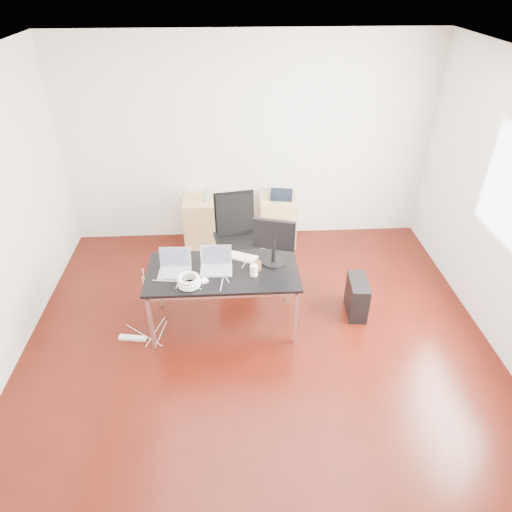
{
  "coord_description": "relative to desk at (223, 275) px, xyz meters",
  "views": [
    {
      "loc": [
        -0.23,
        -3.46,
        3.5
      ],
      "look_at": [
        0.0,
        0.55,
        0.85
      ],
      "focal_mm": 32.0,
      "sensor_mm": 36.0,
      "label": 1
    }
  ],
  "objects": [
    {
      "name": "room_shell",
      "position": [
        0.39,
        -0.47,
        0.73
      ],
      "size": [
        5.0,
        5.0,
        5.0
      ],
      "color": "#350B06",
      "rests_on": "ground"
    },
    {
      "name": "desk",
      "position": [
        0.0,
        0.0,
        0.0
      ],
      "size": [
        1.6,
        0.8,
        0.73
      ],
      "color": "black",
      "rests_on": "ground"
    },
    {
      "name": "office_chair",
      "position": [
        0.17,
        0.96,
        -0.07
      ],
      "size": [
        0.55,
        0.57,
        1.08
      ],
      "rotation": [
        0.0,
        0.0,
        0.16
      ],
      "color": "black",
      "rests_on": "ground"
    },
    {
      "name": "filing_cabinet_left",
      "position": [
        -0.3,
        1.75,
        -0.33
      ],
      "size": [
        0.5,
        0.5,
        0.7
      ],
      "primitive_type": "cube",
      "color": "tan",
      "rests_on": "ground"
    },
    {
      "name": "filing_cabinet_right",
      "position": [
        0.76,
        1.75,
        -0.33
      ],
      "size": [
        0.5,
        0.5,
        0.7
      ],
      "primitive_type": "cube",
      "color": "tan",
      "rests_on": "ground"
    },
    {
      "name": "pc_tower",
      "position": [
        1.52,
        0.11,
        -0.46
      ],
      "size": [
        0.24,
        0.46,
        0.44
      ],
      "primitive_type": "cube",
      "rotation": [
        0.0,
        0.0,
        -0.08
      ],
      "color": "black",
      "rests_on": "ground"
    },
    {
      "name": "wastebasket",
      "position": [
        0.04,
        1.77,
        -0.54
      ],
      "size": [
        0.28,
        0.28,
        0.28
      ],
      "primitive_type": "cylinder",
      "rotation": [
        0.0,
        0.0,
        0.2
      ],
      "color": "black",
      "rests_on": "ground"
    },
    {
      "name": "power_strip",
      "position": [
        -1.01,
        -0.21,
        -0.66
      ],
      "size": [
        0.31,
        0.11,
        0.04
      ],
      "primitive_type": "cube",
      "rotation": [
        0.0,
        0.0,
        -0.17
      ],
      "color": "white",
      "rests_on": "ground"
    },
    {
      "name": "laptop_left",
      "position": [
        -0.5,
        0.02,
        0.11
      ],
      "size": [
        0.34,
        0.27,
        0.23
      ],
      "rotation": [
        0.0,
        0.0,
        -0.04
      ],
      "color": "silver",
      "rests_on": "desk"
    },
    {
      "name": "laptop_right",
      "position": [
        -0.07,
        0.03,
        0.11
      ],
      "size": [
        0.33,
        0.26,
        0.23
      ],
      "rotation": [
        0.0,
        0.0,
        -0.01
      ],
      "color": "silver",
      "rests_on": "desk"
    },
    {
      "name": "monitor",
      "position": [
        0.55,
        0.13,
        0.34
      ],
      "size": [
        0.45,
        0.26,
        0.51
      ],
      "rotation": [
        0.0,
        0.0,
        -0.29
      ],
      "color": "black",
      "rests_on": "desk"
    },
    {
      "name": "keyboard",
      "position": [
        0.16,
        0.25,
        0.06
      ],
      "size": [
        0.46,
        0.31,
        0.02
      ],
      "primitive_type": "cube",
      "rotation": [
        0.0,
        0.0,
        -0.43
      ],
      "color": "white",
      "rests_on": "desk"
    },
    {
      "name": "cup_white",
      "position": [
        0.33,
        -0.1,
        0.11
      ],
      "size": [
        0.1,
        0.1,
        0.12
      ],
      "primitive_type": "cylinder",
      "rotation": [
        0.0,
        0.0,
        -0.27
      ],
      "color": "white",
      "rests_on": "desk"
    },
    {
      "name": "cup_brown",
      "position": [
        0.37,
        -0.0,
        0.1
      ],
      "size": [
        0.08,
        0.08,
        0.1
      ],
      "primitive_type": "cylinder",
      "rotation": [
        0.0,
        0.0,
        -0.02
      ],
      "color": "brown",
      "rests_on": "desk"
    },
    {
      "name": "cable_coil",
      "position": [
        -0.33,
        -0.24,
        0.11
      ],
      "size": [
        0.24,
        0.24,
        0.11
      ],
      "rotation": [
        0.0,
        0.0,
        0.11
      ],
      "color": "white",
      "rests_on": "desk"
    },
    {
      "name": "power_adapter",
      "position": [
        -0.19,
        -0.19,
        0.07
      ],
      "size": [
        0.09,
        0.09,
        0.03
      ],
      "primitive_type": "cube",
      "rotation": [
        0.0,
        0.0,
        0.36
      ],
      "color": "white",
      "rests_on": "desk"
    },
    {
      "name": "speaker",
      "position": [
        -0.21,
        1.71,
        0.11
      ],
      "size": [
        0.11,
        0.1,
        0.18
      ],
      "primitive_type": "cube",
      "rotation": [
        0.0,
        0.0,
        0.24
      ],
      "color": "#9E9E9E",
      "rests_on": "filing_cabinet_left"
    },
    {
      "name": "navy_garment",
      "position": [
        0.81,
        1.75,
        0.07
      ],
      "size": [
        0.34,
        0.29,
        0.09
      ],
      "primitive_type": "cube",
      "rotation": [
        0.0,
        0.0,
        -0.16
      ],
      "color": "black",
      "rests_on": "filing_cabinet_right"
    }
  ]
}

